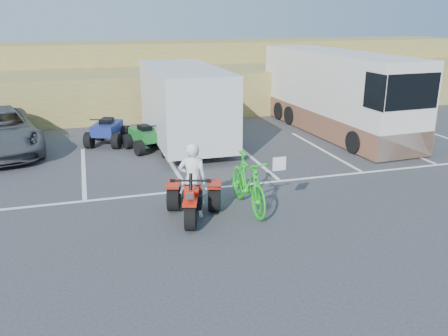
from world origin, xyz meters
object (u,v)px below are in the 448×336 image
object	(u,v)px
green_dirt_bike	(248,182)
rv_motorhome	(335,98)
red_trike_atv	(193,218)
cargo_trailer	(185,103)
quad_atv_blue	(108,144)
rider	(193,180)
quad_atv_green	(146,150)

from	to	relation	value
green_dirt_bike	rv_motorhome	xyz separation A→B (m)	(5.98, 6.65, 0.67)
red_trike_atv	green_dirt_bike	xyz separation A→B (m)	(1.42, 0.19, 0.68)
red_trike_atv	rv_motorhome	size ratio (longest dim) A/B	0.20
cargo_trailer	quad_atv_blue	bearing A→B (deg)	165.05
rider	rv_motorhome	world-z (taller)	rv_motorhome
rider	rv_motorhome	xyz separation A→B (m)	(7.36, 6.70, 0.45)
rider	quad_atv_green	size ratio (longest dim) A/B	1.19
red_trike_atv	quad_atv_blue	xyz separation A→B (m)	(-1.51, 7.34, 0.00)
cargo_trailer	quad_atv_blue	distance (m)	3.21
red_trike_atv	quad_atv_blue	size ratio (longest dim) A/B	1.06
cargo_trailer	green_dirt_bike	bearing A→B (deg)	-88.57
rv_motorhome	green_dirt_bike	bearing A→B (deg)	-135.14
quad_atv_blue	quad_atv_green	distance (m)	1.68
green_dirt_bike	cargo_trailer	bearing A→B (deg)	90.44
rv_motorhome	quad_atv_green	size ratio (longest dim) A/B	5.80
rv_motorhome	quad_atv_green	bearing A→B (deg)	-178.26
quad_atv_blue	quad_atv_green	xyz separation A→B (m)	(1.22, -1.15, 0.00)
rider	quad_atv_green	bearing A→B (deg)	-69.78
green_dirt_bike	quad_atv_blue	world-z (taller)	green_dirt_bike
green_dirt_bike	cargo_trailer	world-z (taller)	cargo_trailer
green_dirt_bike	cargo_trailer	xyz separation A→B (m)	(-0.18, 6.42, 0.82)
green_dirt_bike	quad_atv_green	distance (m)	6.27
red_trike_atv	rider	distance (m)	0.92
quad_atv_blue	red_trike_atv	bearing A→B (deg)	-56.64
red_trike_atv	rv_motorhome	distance (m)	10.17
green_dirt_bike	quad_atv_green	size ratio (longest dim) A/B	1.50
rv_motorhome	rider	bearing A→B (deg)	-140.84
rv_motorhome	cargo_trailer	bearing A→B (deg)	178.96
rider	rv_motorhome	size ratio (longest dim) A/B	0.21
red_trike_atv	green_dirt_bike	size ratio (longest dim) A/B	0.77
green_dirt_bike	rv_motorhome	distance (m)	8.97
rider	cargo_trailer	size ratio (longest dim) A/B	0.30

